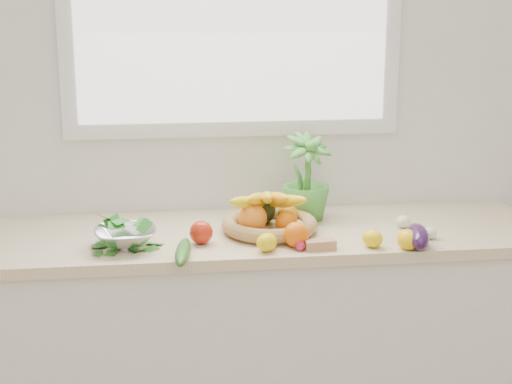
{
  "coord_description": "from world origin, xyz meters",
  "views": [
    {
      "loc": [
        -0.29,
        -0.77,
        1.76
      ],
      "look_at": [
        0.05,
        1.93,
        1.05
      ],
      "focal_mm": 55.0,
      "sensor_mm": 36.0,
      "label": 1
    }
  ],
  "objects": [
    {
      "name": "garlic_b",
      "position": [
        0.19,
        1.9,
        0.92
      ],
      "size": [
        0.08,
        0.08,
        0.05
      ],
      "primitive_type": "ellipsoid",
      "rotation": [
        0.0,
        0.0,
        0.42
      ],
      "color": "beige",
      "rests_on": "countertop"
    },
    {
      "name": "colander_with_spinach",
      "position": [
        -0.41,
        1.81,
        0.96
      ],
      "size": [
        0.23,
        0.23,
        0.11
      ],
      "color": "silver",
      "rests_on": "countertop"
    },
    {
      "name": "cucumber",
      "position": [
        -0.22,
        1.67,
        0.92
      ],
      "size": [
        0.08,
        0.26,
        0.05
      ],
      "primitive_type": "ellipsoid",
      "rotation": [
        0.0,
        0.0,
        -0.12
      ],
      "color": "#245519",
      "rests_on": "countertop"
    },
    {
      "name": "back_wall",
      "position": [
        0.0,
        2.25,
        1.35
      ],
      "size": [
        4.5,
        0.02,
        2.7
      ],
      "primitive_type": "cube",
      "color": "white",
      "rests_on": "ground"
    },
    {
      "name": "lemon_a",
      "position": [
        0.42,
        1.71,
        0.93
      ],
      "size": [
        0.09,
        0.1,
        0.06
      ],
      "primitive_type": "ellipsoid",
      "rotation": [
        0.0,
        0.0,
        0.58
      ],
      "color": "yellow",
      "rests_on": "countertop"
    },
    {
      "name": "fruit_basket",
      "position": [
        0.09,
        1.92,
        0.95
      ],
      "size": [
        0.38,
        0.38,
        0.18
      ],
      "color": "tan",
      "rests_on": "countertop"
    },
    {
      "name": "garlic_c",
      "position": [
        0.65,
        1.77,
        0.92
      ],
      "size": [
        0.06,
        0.06,
        0.04
      ],
      "primitive_type": "ellipsoid",
      "rotation": [
        0.0,
        0.0,
        0.13
      ],
      "color": "white",
      "rests_on": "countertop"
    },
    {
      "name": "garlic_a",
      "position": [
        0.6,
        1.91,
        0.92
      ],
      "size": [
        0.07,
        0.07,
        0.05
      ],
      "primitive_type": "ellipsoid",
      "rotation": [
        0.0,
        0.0,
        0.34
      ],
      "color": "silver",
      "rests_on": "countertop"
    },
    {
      "name": "counter_cabinet",
      "position": [
        0.0,
        1.95,
        0.43
      ],
      "size": [
        2.2,
        0.58,
        0.86
      ],
      "primitive_type": "cube",
      "color": "silver",
      "rests_on": "ground"
    },
    {
      "name": "orange_loose",
      "position": [
        0.16,
        1.74,
        0.94
      ],
      "size": [
        0.1,
        0.1,
        0.09
      ],
      "primitive_type": "sphere",
      "rotation": [
        0.0,
        0.0,
        -0.13
      ],
      "color": "#E95E07",
      "rests_on": "countertop"
    },
    {
      "name": "radish",
      "position": [
        0.17,
        1.7,
        0.92
      ],
      "size": [
        0.04,
        0.04,
        0.03
      ],
      "primitive_type": "sphere",
      "rotation": [
        0.0,
        0.0,
        -0.23
      ],
      "color": "#D91B45",
      "rests_on": "countertop"
    },
    {
      "name": "ginger",
      "position": [
        0.24,
        1.7,
        0.92
      ],
      "size": [
        0.11,
        0.05,
        0.03
      ],
      "primitive_type": "cube",
      "rotation": [
        0.0,
        0.0,
        0.08
      ],
      "color": "tan",
      "rests_on": "countertop"
    },
    {
      "name": "countertop",
      "position": [
        0.0,
        1.95,
        0.88
      ],
      "size": [
        2.24,
        0.62,
        0.04
      ],
      "primitive_type": "cube",
      "color": "beige",
      "rests_on": "counter_cabinet"
    },
    {
      "name": "apple",
      "position": [
        -0.16,
        1.82,
        0.94
      ],
      "size": [
        0.11,
        0.11,
        0.08
      ],
      "primitive_type": "sphere",
      "rotation": [
        0.0,
        0.0,
        -0.4
      ],
      "color": "#B0220E",
      "rests_on": "countertop"
    },
    {
      "name": "potted_herb",
      "position": [
        0.26,
        2.07,
        1.06
      ],
      "size": [
        0.24,
        0.24,
        0.34
      ],
      "primitive_type": "imported",
      "rotation": [
        0.0,
        0.0,
        0.36
      ],
      "color": "#479837",
      "rests_on": "countertop"
    },
    {
      "name": "eggplant",
      "position": [
        0.58,
        1.69,
        0.94
      ],
      "size": [
        0.11,
        0.2,
        0.08
      ],
      "primitive_type": "ellipsoid",
      "rotation": [
        0.0,
        0.0,
        -0.19
      ],
      "color": "#2A0F37",
      "rests_on": "countertop"
    },
    {
      "name": "lemon_c",
      "position": [
        0.54,
        1.67,
        0.93
      ],
      "size": [
        0.09,
        0.1,
        0.07
      ],
      "primitive_type": "ellipsoid",
      "rotation": [
        0.0,
        0.0,
        0.35
      ],
      "color": "yellow",
      "rests_on": "countertop"
    },
    {
      "name": "lemon_b",
      "position": [
        0.06,
        1.71,
        0.93
      ],
      "size": [
        0.1,
        0.1,
        0.06
      ],
      "primitive_type": "ellipsoid",
      "rotation": [
        0.0,
        0.0,
        -0.75
      ],
      "color": "yellow",
      "rests_on": "countertop"
    }
  ]
}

